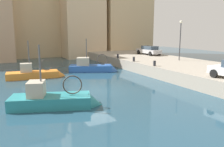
# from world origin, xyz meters

# --- Properties ---
(water_surface) EXTENTS (80.00, 80.00, 0.00)m
(water_surface) POSITION_xyz_m (0.00, 0.00, 0.00)
(water_surface) COLOR navy
(water_surface) RESTS_ON ground
(quay_wall) EXTENTS (9.00, 56.00, 1.20)m
(quay_wall) POSITION_xyz_m (11.50, 0.00, 0.60)
(quay_wall) COLOR #9E9384
(quay_wall) RESTS_ON ground
(fishing_boat_blue) EXTENTS (6.03, 4.07, 4.77)m
(fishing_boat_blue) POSITION_xyz_m (3.05, 8.23, 0.15)
(fishing_boat_blue) COLOR #2D60B7
(fishing_boat_blue) RESTS_ON ground
(fishing_boat_teal) EXTENTS (6.00, 3.48, 4.77)m
(fishing_boat_teal) POSITION_xyz_m (-4.01, -2.77, 0.12)
(fishing_boat_teal) COLOR teal
(fishing_boat_teal) RESTS_ON ground
(fishing_boat_orange) EXTENTS (6.01, 2.32, 4.58)m
(fishing_boat_orange) POSITION_xyz_m (-3.66, 7.34, 0.11)
(fishing_boat_orange) COLOR orange
(fishing_boat_orange) RESTS_ON ground
(parked_car_silver) EXTENTS (1.90, 4.42, 1.36)m
(parked_car_silver) POSITION_xyz_m (13.61, 11.61, 1.90)
(parked_car_silver) COLOR #B7B7BC
(parked_car_silver) RESTS_ON quay_wall
(mooring_bollard_south) EXTENTS (0.28, 0.28, 0.55)m
(mooring_bollard_south) POSITION_xyz_m (7.35, 2.00, 1.48)
(mooring_bollard_south) COLOR #2D2D33
(mooring_bollard_south) RESTS_ON quay_wall
(mooring_bollard_mid) EXTENTS (0.28, 0.28, 0.55)m
(mooring_bollard_mid) POSITION_xyz_m (7.35, 6.00, 1.48)
(mooring_bollard_mid) COLOR #2D2D33
(mooring_bollard_mid) RESTS_ON quay_wall
(mooring_bollard_north) EXTENTS (0.28, 0.28, 0.55)m
(mooring_bollard_north) POSITION_xyz_m (7.35, 10.00, 1.48)
(mooring_bollard_north) COLOR #2D2D33
(mooring_bollard_north) RESTS_ON quay_wall
(quay_streetlamp) EXTENTS (0.36, 0.36, 4.83)m
(quay_streetlamp) POSITION_xyz_m (13.00, 4.45, 4.45)
(quay_streetlamp) COLOR #38383D
(quay_streetlamp) RESTS_ON quay_wall
(waterfront_building_west) EXTENTS (9.87, 7.45, 16.18)m
(waterfront_building_west) POSITION_xyz_m (-0.68, 28.67, 8.11)
(waterfront_building_west) COLOR #D1B284
(waterfront_building_west) RESTS_ON ground
(waterfront_building_east_mid) EXTENTS (9.79, 8.66, 21.52)m
(waterfront_building_east_mid) POSITION_xyz_m (16.07, 24.29, 10.78)
(waterfront_building_east_mid) COLOR #D1B284
(waterfront_building_east_mid) RESTS_ON ground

